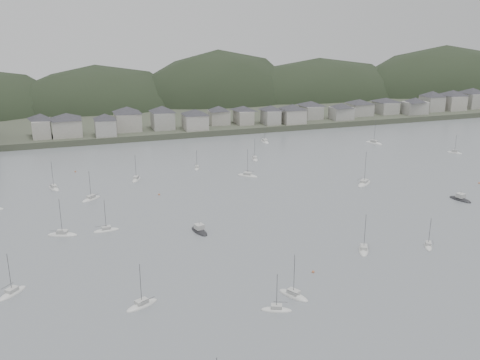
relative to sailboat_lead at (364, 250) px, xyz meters
name	(u,v)px	position (x,y,z in m)	size (l,w,h in m)	color
ground	(352,304)	(-16.75, -23.09, -0.18)	(900.00, 900.00, 0.00)	slate
far_shore_land	(142,101)	(-16.75, 271.91, 1.32)	(900.00, 250.00, 3.00)	#383D2D
forested_ridge	(156,124)	(-11.92, 246.31, -11.46)	(851.55, 103.94, 102.57)	black
waterfront_town	(264,112)	(33.83, 160.25, 8.48)	(451.48, 28.46, 12.92)	#9D998F
sailboat_lead	(364,250)	(0.00, 0.00, 0.00)	(6.21, 8.18, 10.92)	silver
moored_fleet	(195,204)	(-33.37, 49.17, 0.00)	(248.05, 177.93, 13.16)	silver
motor_launch_near	(460,199)	(52.22, 25.20, 0.11)	(4.96, 8.61, 3.94)	black
motor_launch_far	(199,231)	(-37.62, 26.32, 0.11)	(4.66, 8.57, 3.94)	black
mooring_buoys	(255,222)	(-19.97, 28.19, -0.03)	(162.15, 124.42, 0.70)	#B2633B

